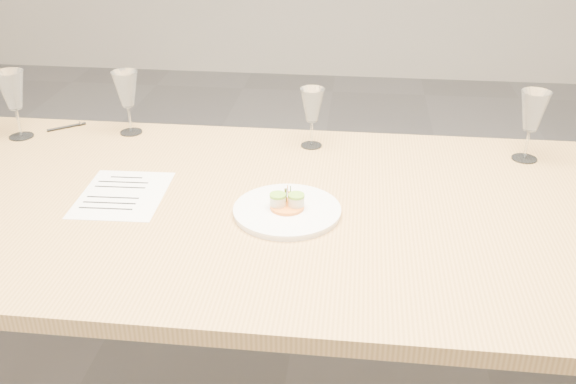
# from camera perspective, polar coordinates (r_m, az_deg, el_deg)

# --- Properties ---
(dining_table) EXTENTS (2.40, 1.00, 0.75)m
(dining_table) POSITION_cam_1_polar(r_m,az_deg,el_deg) (1.65, -0.88, -3.10)
(dining_table) COLOR tan
(dining_table) RESTS_ON ground
(dinner_plate) EXTENTS (0.26, 0.26, 0.07)m
(dinner_plate) POSITION_cam_1_polar(r_m,az_deg,el_deg) (1.57, -0.07, -1.58)
(dinner_plate) COLOR white
(dinner_plate) RESTS_ON dining_table
(recipe_sheet) EXTENTS (0.22, 0.28, 0.00)m
(recipe_sheet) POSITION_cam_1_polar(r_m,az_deg,el_deg) (1.72, -14.49, -0.21)
(recipe_sheet) COLOR white
(recipe_sheet) RESTS_ON dining_table
(ballpoint_pen) EXTENTS (0.10, 0.08, 0.01)m
(ballpoint_pen) POSITION_cam_1_polar(r_m,az_deg,el_deg) (2.20, -19.07, 5.50)
(ballpoint_pen) COLOR black
(ballpoint_pen) RESTS_ON dining_table
(wine_glass_0) EXTENTS (0.09, 0.09, 0.21)m
(wine_glass_0) POSITION_cam_1_polar(r_m,az_deg,el_deg) (2.13, -23.31, 8.20)
(wine_glass_0) COLOR white
(wine_glass_0) RESTS_ON dining_table
(wine_glass_1) EXTENTS (0.08, 0.08, 0.20)m
(wine_glass_1) POSITION_cam_1_polar(r_m,az_deg,el_deg) (2.06, -14.18, 8.74)
(wine_glass_1) COLOR white
(wine_glass_1) RESTS_ON dining_table
(wine_glass_2) EXTENTS (0.07, 0.07, 0.18)m
(wine_glass_2) POSITION_cam_1_polar(r_m,az_deg,el_deg) (1.90, 2.16, 7.61)
(wine_glass_2) COLOR white
(wine_glass_2) RESTS_ON dining_table
(wine_glass_3) EXTENTS (0.08, 0.08, 0.21)m
(wine_glass_3) POSITION_cam_1_polar(r_m,az_deg,el_deg) (1.93, 20.94, 6.62)
(wine_glass_3) COLOR white
(wine_glass_3) RESTS_ON dining_table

